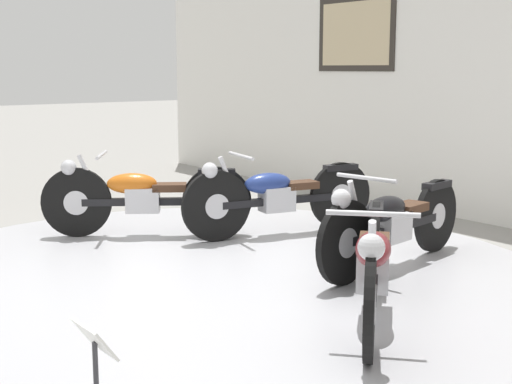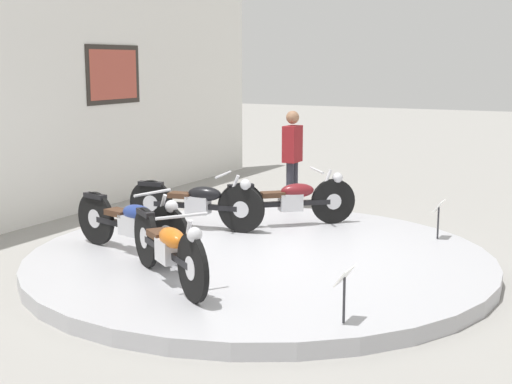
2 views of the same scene
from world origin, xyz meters
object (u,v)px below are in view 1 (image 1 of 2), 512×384
(motorcycle_blue, at_px, (277,194))
(motorcycle_black, at_px, (392,221))
(motorcycle_maroon, at_px, (373,263))
(motorcycle_orange, at_px, (143,195))
(info_placard_front_centre, at_px, (95,353))

(motorcycle_blue, height_order, motorcycle_black, motorcycle_blue)
(motorcycle_black, relative_size, motorcycle_maroon, 1.30)
(motorcycle_orange, xyz_separation_m, motorcycle_maroon, (3.00, 0.00, -0.01))
(motorcycle_black, relative_size, info_placard_front_centre, 3.87)
(motorcycle_blue, distance_m, info_placard_front_centre, 3.93)
(motorcycle_orange, relative_size, info_placard_front_centre, 3.31)
(motorcycle_orange, bearing_deg, info_placard_front_centre, -32.04)
(motorcycle_orange, distance_m, motorcycle_black, 2.46)
(motorcycle_orange, height_order, motorcycle_maroon, motorcycle_orange)
(info_placard_front_centre, bearing_deg, motorcycle_maroon, 96.33)
(motorcycle_orange, relative_size, motorcycle_maroon, 1.11)
(motorcycle_orange, height_order, motorcycle_black, motorcycle_orange)
(motorcycle_black, bearing_deg, motorcycle_maroon, -53.58)
(motorcycle_blue, height_order, motorcycle_maroon, motorcycle_blue)
(motorcycle_maroon, bearing_deg, motorcycle_orange, -179.97)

